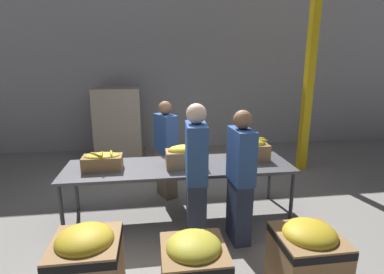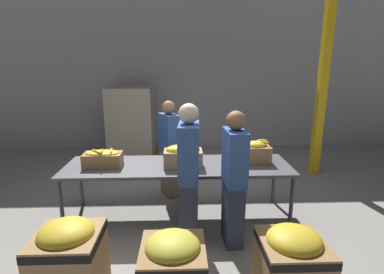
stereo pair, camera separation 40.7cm
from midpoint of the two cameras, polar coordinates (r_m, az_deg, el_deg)
The scene contains 14 objects.
ground_plane at distance 4.34m, azimuth 0.18°, elevation -14.74°, with size 30.00×30.00×0.00m, color gray.
wall_back at distance 7.32m, azimuth -0.95°, elevation 13.40°, with size 16.00×0.08×4.00m.
sorting_table at distance 4.05m, azimuth 0.19°, elevation -5.96°, with size 3.01×0.87×0.75m.
banana_box_0 at distance 4.07m, azimuth -13.92°, elevation -3.94°, with size 0.50×0.28×0.25m.
banana_box_1 at distance 3.93m, azimuth 1.26°, elevation -3.59°, with size 0.50×0.31×0.30m.
banana_box_2 at distance 4.24m, azimuth 14.66°, elevation -2.77°, with size 0.40×0.27×0.31m.
volunteer_0 at distance 3.43m, azimuth 2.82°, elevation -7.63°, with size 0.25×0.46×1.67m.
volunteer_1 at distance 3.49m, azimuth 11.33°, elevation -8.15°, with size 0.24×0.44×1.59m.
volunteer_2 at distance 4.68m, azimuth -1.85°, elevation -2.47°, with size 0.36×0.46×1.53m.
donation_bin_0 at distance 2.88m, azimuth -18.31°, elevation -21.99°, with size 0.54×0.54×0.82m.
donation_bin_1 at distance 2.83m, azimuth 0.86°, elevation -23.87°, with size 0.56×0.56×0.68m.
donation_bin_2 at distance 3.05m, azimuth 22.44°, elevation -21.54°, with size 0.56×0.56×0.71m.
support_pillar at distance 6.05m, azimuth 25.71°, elevation 11.87°, with size 0.15×0.15×4.00m.
pallet_stack_0 at distance 6.70m, azimuth -9.73°, elevation 2.58°, with size 1.03×1.03×1.57m.
Camera 2 is at (0.05, -3.82, 2.10)m, focal length 28.00 mm.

